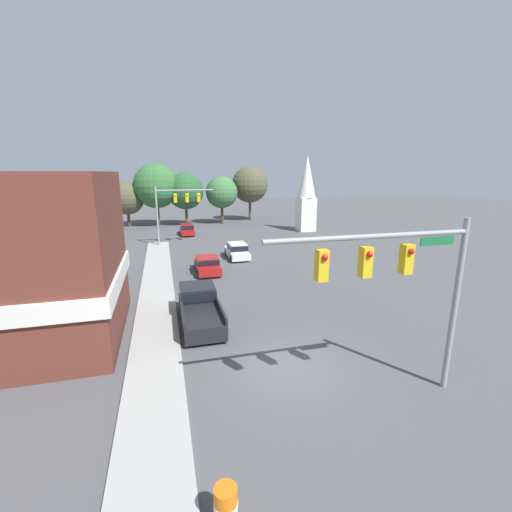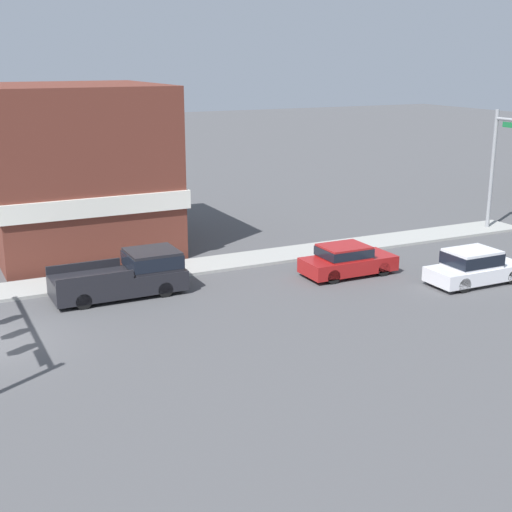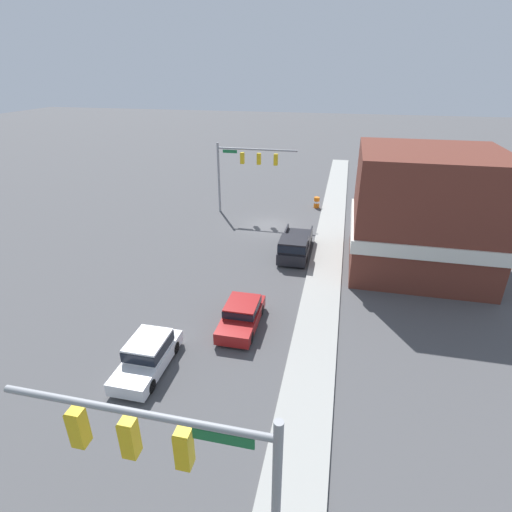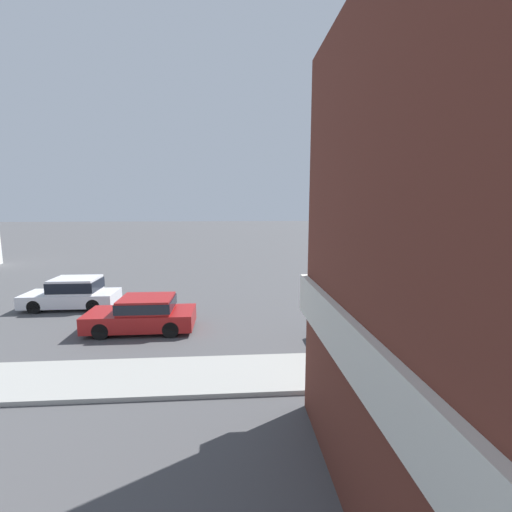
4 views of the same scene
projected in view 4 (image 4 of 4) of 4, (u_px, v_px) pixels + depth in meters
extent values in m
plane|color=#4C4C4F|center=(476.00, 311.00, 17.03)|extent=(200.00, 200.00, 0.00)
cylinder|color=gray|center=(463.00, 233.00, 22.27)|extent=(0.22, 0.22, 6.86)
cube|color=gold|center=(494.00, 201.00, 19.58)|extent=(0.36, 0.36, 1.05)
sphere|color=red|center=(498.00, 195.00, 19.55)|extent=(0.22, 0.22, 0.22)
cube|color=#196B38|center=(480.00, 191.00, 20.70)|extent=(1.40, 0.04, 0.30)
cylinder|color=black|center=(101.00, 331.00, 13.43)|extent=(0.22, 0.66, 0.66)
cylinder|color=black|center=(115.00, 317.00, 15.08)|extent=(0.22, 0.66, 0.66)
cylinder|color=black|center=(171.00, 329.00, 13.62)|extent=(0.22, 0.66, 0.66)
cylinder|color=black|center=(177.00, 316.00, 15.28)|extent=(0.22, 0.66, 0.66)
cube|color=maroon|center=(141.00, 319.00, 14.32)|extent=(1.90, 4.38, 0.68)
cube|color=maroon|center=(147.00, 304.00, 14.25)|extent=(1.75, 2.10, 0.58)
cube|color=black|center=(147.00, 304.00, 14.25)|extent=(1.76, 2.19, 0.41)
cylinder|color=black|center=(34.00, 307.00, 16.65)|extent=(0.22, 0.66, 0.66)
cylinder|color=black|center=(52.00, 298.00, 18.26)|extent=(0.22, 0.66, 0.66)
cylinder|color=black|center=(93.00, 306.00, 16.85)|extent=(0.22, 0.66, 0.66)
cylinder|color=black|center=(105.00, 297.00, 18.46)|extent=(0.22, 0.66, 0.66)
cube|color=silver|center=(71.00, 298.00, 17.53)|extent=(1.84, 4.51, 0.64)
cube|color=silver|center=(76.00, 285.00, 17.45)|extent=(1.70, 2.16, 0.75)
cube|color=black|center=(76.00, 285.00, 17.45)|extent=(1.72, 2.25, 0.52)
cylinder|color=black|center=(368.00, 342.00, 12.33)|extent=(0.22, 0.66, 0.66)
cylinder|color=black|center=(350.00, 324.00, 14.23)|extent=(0.22, 0.66, 0.66)
cylinder|color=black|center=(459.00, 340.00, 12.58)|extent=(0.22, 0.66, 0.66)
cylinder|color=black|center=(429.00, 322.00, 14.48)|extent=(0.22, 0.66, 0.66)
cube|color=black|center=(401.00, 325.00, 13.36)|extent=(2.15, 5.56, 0.85)
cube|color=black|center=(365.00, 305.00, 13.13)|extent=(2.04, 2.11, 0.81)
cube|color=black|center=(365.00, 305.00, 13.13)|extent=(2.06, 2.20, 0.56)
cube|color=black|center=(449.00, 318.00, 12.36)|extent=(0.12, 3.15, 0.35)
cube|color=black|center=(418.00, 302.00, 14.36)|extent=(0.12, 3.15, 0.35)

